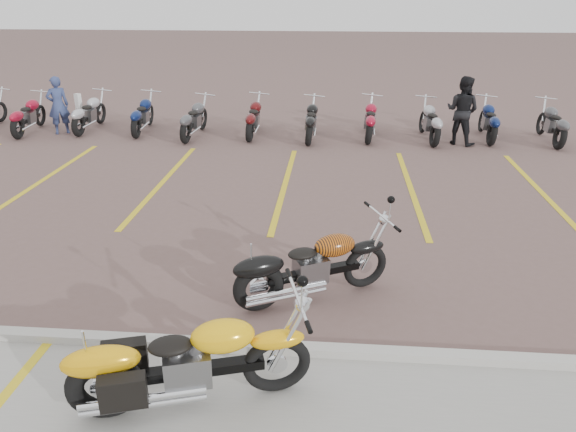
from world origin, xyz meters
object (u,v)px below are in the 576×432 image
at_px(person_b, 462,111).
at_px(bollard, 79,110).
at_px(yellow_cruiser, 186,364).
at_px(person_a, 58,105).
at_px(flame_cruiser, 309,269).

bearing_deg(person_b, bollard, 27.31).
bearing_deg(person_b, yellow_cruiser, 99.14).
distance_m(person_a, person_b, 11.37).
bearing_deg(person_a, person_b, 145.45).
distance_m(person_a, bollard, 0.99).
xyz_separation_m(person_a, bollard, (0.18, 0.92, -0.33)).
bearing_deg(bollard, person_a, -101.20).
height_order(yellow_cruiser, bollard, bollard).
relative_size(yellow_cruiser, person_a, 1.44).
bearing_deg(yellow_cruiser, bollard, 101.19).
relative_size(flame_cruiser, bollard, 2.08).
relative_size(yellow_cruiser, person_b, 1.30).
bearing_deg(yellow_cruiser, flame_cruiser, 46.04).
relative_size(yellow_cruiser, flame_cruiser, 1.14).
distance_m(flame_cruiser, person_a, 11.70).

